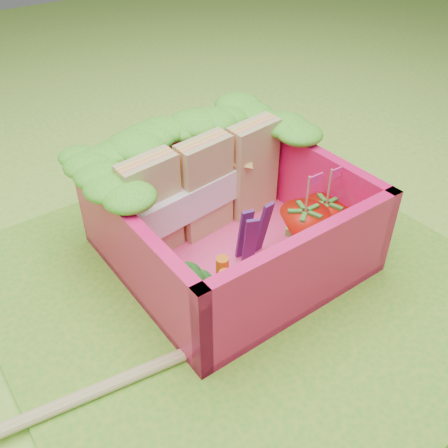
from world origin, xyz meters
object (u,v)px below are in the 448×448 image
object	(u,v)px
sandwich_stack	(205,187)
strawberry_left	(303,232)
chopsticks	(67,403)
bento_box	(230,218)
strawberry_right	(324,222)
broccoli	(188,287)

from	to	relation	value
sandwich_stack	strawberry_left	distance (m)	0.64
chopsticks	bento_box	bearing A→B (deg)	18.64
strawberry_right	chopsticks	distance (m)	1.72
strawberry_right	bento_box	bearing A→B (deg)	150.97
sandwich_stack	strawberry_right	distance (m)	0.74
strawberry_right	chopsticks	size ratio (longest dim) A/B	0.24
bento_box	strawberry_left	size ratio (longest dim) A/B	2.45
strawberry_right	strawberry_left	bearing A→B (deg)	-178.74
sandwich_stack	chopsticks	size ratio (longest dim) A/B	0.52
bento_box	broccoli	distance (m)	0.56
sandwich_stack	strawberry_right	world-z (taller)	sandwich_stack
broccoli	chopsticks	size ratio (longest dim) A/B	0.16
bento_box	chopsticks	xyz separation A→B (m)	(-1.21, -0.41, -0.25)
sandwich_stack	broccoli	xyz separation A→B (m)	(-0.48, -0.54, -0.13)
bento_box	broccoli	world-z (taller)	bento_box
sandwich_stack	chopsticks	xyz separation A→B (m)	(-1.21, -0.66, -0.33)
bento_box	strawberry_right	xyz separation A→B (m)	(0.50, -0.28, -0.08)
bento_box	broccoli	size ratio (longest dim) A/B	3.82
strawberry_right	chopsticks	world-z (taller)	strawberry_right
broccoli	chopsticks	world-z (taller)	broccoli
broccoli	chopsticks	distance (m)	0.77
broccoli	strawberry_right	xyz separation A→B (m)	(0.98, 0.01, -0.03)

